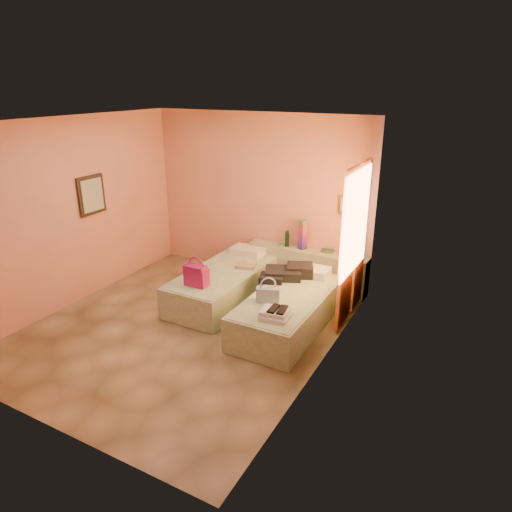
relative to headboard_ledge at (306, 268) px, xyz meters
The scene contains 16 objects.
ground 2.34m from the headboard_ledge, 114.90° to the right, with size 4.50×4.50×0.00m, color tan.
room_walls 2.25m from the headboard_ledge, 116.65° to the right, with size 4.02×4.51×2.81m.
headboard_ledge is the anchor object (origin of this frame).
bed_left 1.46m from the headboard_ledge, 131.32° to the right, with size 0.90×2.00×0.50m, color beige.
bed_right 1.44m from the headboard_ledge, 77.53° to the right, with size 0.90×2.00×0.50m, color beige.
water_bottle 0.59m from the headboard_ledge, behind, with size 0.07×0.07×0.27m, color #13361B.
rainbow_box 0.58m from the headboard_ledge, behind, with size 0.11×0.11×0.49m, color #A11359.
small_dish 0.59m from the headboard_ledge, behind, with size 0.11×0.11×0.03m, color #549A73.
green_book 0.48m from the headboard_ledge, 12.85° to the left, with size 0.20×0.14×0.03m, color #2A4F39.
flower_vase 0.89m from the headboard_ledge, ahead, with size 0.20×0.20×0.26m, color white.
magenta_handbag 2.03m from the headboard_ledge, 119.98° to the right, with size 0.33×0.19×0.31m, color #A11359.
khaki_garment 1.09m from the headboard_ledge, 131.72° to the right, with size 0.30×0.24×0.05m, color tan.
clothes_pile 0.94m from the headboard_ledge, 88.13° to the right, with size 0.58×0.58×0.17m, color black.
blue_handbag 1.74m from the headboard_ledge, 85.37° to the right, with size 0.31×0.13×0.20m, color #436AA1.
towel_stack 2.13m from the headboard_ledge, 78.31° to the right, with size 0.35×0.30×0.10m, color silver.
sandal_pair 2.12m from the headboard_ledge, 77.76° to the right, with size 0.18×0.24×0.02m, color black.
Camera 1 is at (3.55, -4.51, 3.25)m, focal length 32.00 mm.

